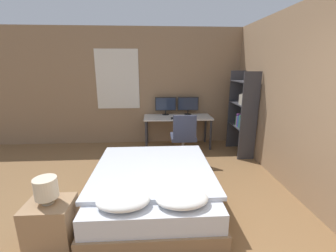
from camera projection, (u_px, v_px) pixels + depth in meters
wall_back at (162, 87)px, 5.34m from camera, size 12.00×0.08×2.70m
wall_side_right at (307, 104)px, 3.03m from camera, size 0.06×12.00×2.70m
bed at (153, 187)px, 3.04m from camera, size 1.58×1.90×0.58m
nightstand at (52, 224)px, 2.34m from camera, size 0.46×0.39×0.50m
bedside_lamp at (46, 188)px, 2.23m from camera, size 0.22×0.22×0.27m
desk at (178, 120)px, 5.17m from camera, size 1.54×0.64×0.72m
monitor_left at (166, 105)px, 5.28m from camera, size 0.49×0.16×0.42m
monitor_right at (188, 104)px, 5.31m from camera, size 0.49×0.16×0.42m
keyboard at (179, 118)px, 4.94m from camera, size 0.35×0.13×0.02m
computer_mouse at (191, 118)px, 4.96m from camera, size 0.07×0.05×0.04m
office_chair at (183, 141)px, 4.47m from camera, size 0.52×0.52×0.95m
bookshelf at (244, 111)px, 4.64m from camera, size 0.34×0.77×1.75m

